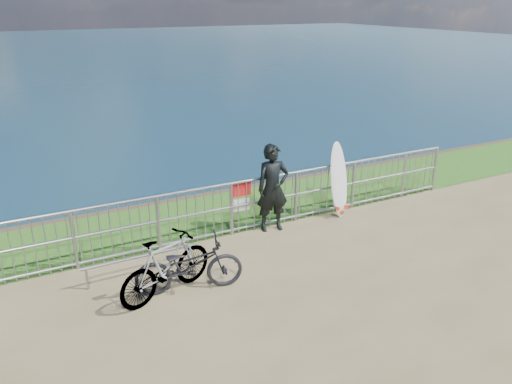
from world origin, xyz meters
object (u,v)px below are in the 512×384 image
bicycle_far (166,266)px  surfboard (339,182)px  bicycle_near (189,265)px  surfer (273,188)px

bicycle_far → surfboard: bearing=-92.2°
bicycle_near → bicycle_far: size_ratio=1.00×
bicycle_near → bicycle_far: (-0.36, 0.04, 0.06)m
bicycle_near → bicycle_far: bearing=97.0°
surfboard → bicycle_near: (-3.96, -1.41, -0.30)m
surfer → bicycle_near: bearing=-138.7°
surfer → bicycle_near: 2.76m
surfboard → surfer: bearing=179.6°
surfboard → bicycle_near: 4.21m
surfer → bicycle_far: bearing=-142.9°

